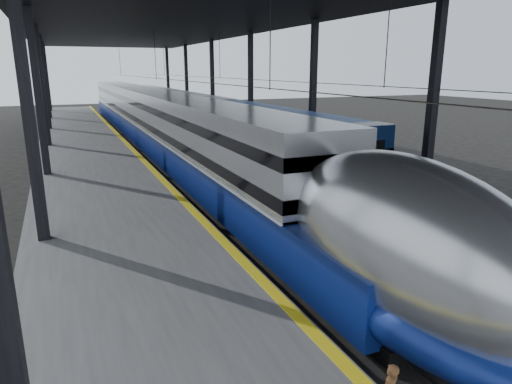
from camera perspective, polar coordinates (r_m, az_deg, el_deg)
ground at (r=12.78m, az=2.91°, el=-13.74°), size 160.00×160.00×0.00m
platform at (r=30.59m, az=-20.10°, el=3.52°), size 6.00×80.00×1.00m
yellow_strip at (r=30.76m, az=-14.98°, el=4.95°), size 0.30×80.00×0.01m
rails at (r=32.07m, az=-5.64°, el=4.11°), size 6.52×80.00×0.16m
canopy at (r=30.94m, az=-10.99°, el=20.33°), size 18.00×75.00×9.47m
tgv_train at (r=36.23m, az=-12.14°, el=8.36°), size 3.14×65.20×4.50m
second_train at (r=44.91m, az=-7.80°, el=9.61°), size 2.80×56.05×3.86m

